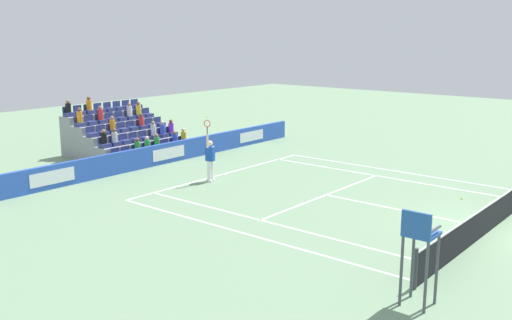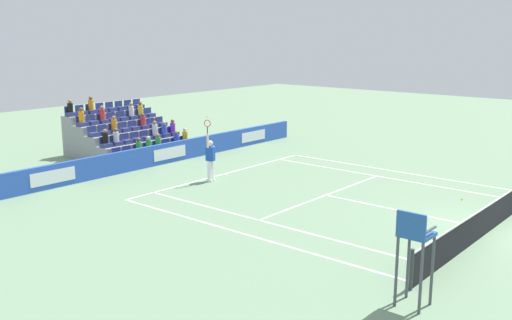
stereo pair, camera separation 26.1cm
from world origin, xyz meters
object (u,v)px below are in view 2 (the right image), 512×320
Objects in this scene: umpire_chair at (415,245)px; loose_tennis_ball at (462,199)px; tennis_net at (493,215)px; tennis_player at (210,159)px.

umpire_chair is 34.41× the size of loose_tennis_ball.
tennis_player is (1.31, -11.43, 0.50)m from tennis_net.
umpire_chair is at bearing 3.47° from tennis_net.
loose_tennis_ball is (-9.54, -2.45, -1.49)m from umpire_chair.
umpire_chair is 9.96m from loose_tennis_ball.
tennis_net is 176.03× the size of loose_tennis_ball.
tennis_net is 6.85m from umpire_chair.
tennis_player is at bearing -83.49° from tennis_net.
tennis_player is at bearing -114.73° from umpire_chair.
umpire_chair is (6.76, 0.41, 1.03)m from tennis_net.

